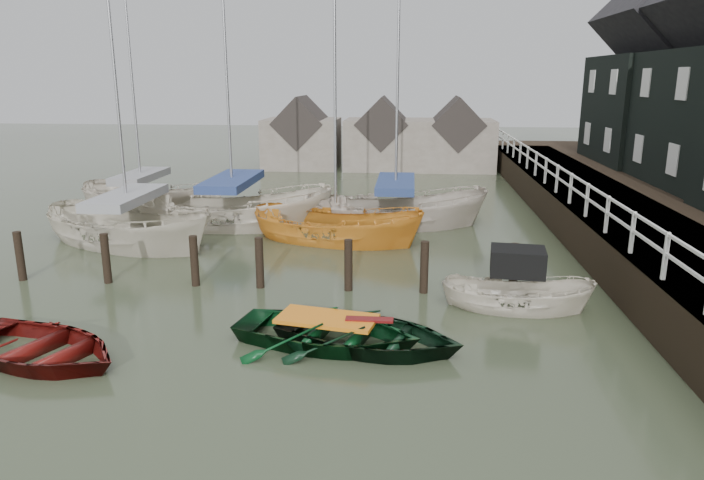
# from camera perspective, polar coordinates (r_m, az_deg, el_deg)

# --- Properties ---
(ground) EXTENTS (120.00, 120.00, 0.00)m
(ground) POSITION_cam_1_polar(r_m,az_deg,el_deg) (14.23, -6.41, -8.37)
(ground) COLOR #2C3320
(ground) RESTS_ON ground
(pier) EXTENTS (3.04, 32.00, 2.70)m
(pier) POSITION_cam_1_polar(r_m,az_deg,el_deg) (24.26, 21.29, 2.15)
(pier) COLOR black
(pier) RESTS_ON ground
(mooring_pilings) EXTENTS (13.72, 0.22, 1.80)m
(mooring_pilings) POSITION_cam_1_polar(r_m,az_deg,el_deg) (17.05, -8.10, -2.71)
(mooring_pilings) COLOR black
(mooring_pilings) RESTS_ON ground
(far_sheds) EXTENTS (14.00, 4.08, 4.39)m
(far_sheds) POSITION_cam_1_polar(r_m,az_deg,el_deg) (39.03, 2.53, 9.23)
(far_sheds) COLOR #665B51
(far_sheds) RESTS_ON ground
(rowboat_red) EXTENTS (4.70, 4.05, 0.82)m
(rowboat_red) POSITION_cam_1_polar(r_m,az_deg,el_deg) (14.34, -26.43, -9.72)
(rowboat_red) COLOR #520E0B
(rowboat_red) RESTS_ON ground
(rowboat_green) EXTENTS (4.50, 3.60, 0.83)m
(rowboat_green) POSITION_cam_1_polar(r_m,az_deg,el_deg) (13.60, -2.25, -9.43)
(rowboat_green) COLOR black
(rowboat_green) RESTS_ON ground
(rowboat_dkgreen) EXTENTS (4.62, 3.83, 0.83)m
(rowboat_dkgreen) POSITION_cam_1_polar(r_m,az_deg,el_deg) (13.44, 1.57, -9.72)
(rowboat_dkgreen) COLOR black
(rowboat_dkgreen) RESTS_ON ground
(motorboat) EXTENTS (3.79, 1.78, 2.19)m
(motorboat) POSITION_cam_1_polar(r_m,az_deg,el_deg) (16.01, 14.68, -5.64)
(motorboat) COLOR beige
(motorboat) RESTS_ON ground
(sailboat_a) EXTENTS (7.56, 5.25, 11.80)m
(sailboat_a) POSITION_cam_1_polar(r_m,az_deg,el_deg) (22.62, -19.50, -0.23)
(sailboat_a) COLOR beige
(sailboat_a) RESTS_ON ground
(sailboat_b) EXTENTS (7.76, 3.35, 11.02)m
(sailboat_b) POSITION_cam_1_polar(r_m,az_deg,el_deg) (24.37, -10.69, 1.39)
(sailboat_b) COLOR beige
(sailboat_b) RESTS_ON ground
(sailboat_c) EXTENTS (6.71, 4.03, 10.68)m
(sailboat_c) POSITION_cam_1_polar(r_m,az_deg,el_deg) (21.84, -1.47, -0.02)
(sailboat_c) COLOR orange
(sailboat_c) RESTS_ON ground
(sailboat_d) EXTENTS (7.18, 3.15, 12.64)m
(sailboat_d) POSITION_cam_1_polar(r_m,az_deg,el_deg) (24.16, 3.94, 1.51)
(sailboat_d) COLOR #BAAE9F
(sailboat_d) RESTS_ON ground
(sailboat_e) EXTENTS (6.86, 4.72, 10.04)m
(sailboat_e) POSITION_cam_1_polar(r_m,az_deg,el_deg) (28.15, -18.45, 2.66)
(sailboat_e) COLOR beige
(sailboat_e) RESTS_ON ground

